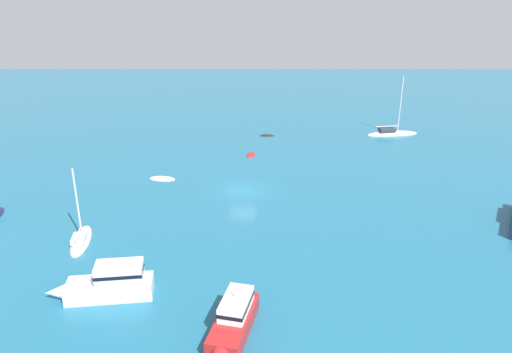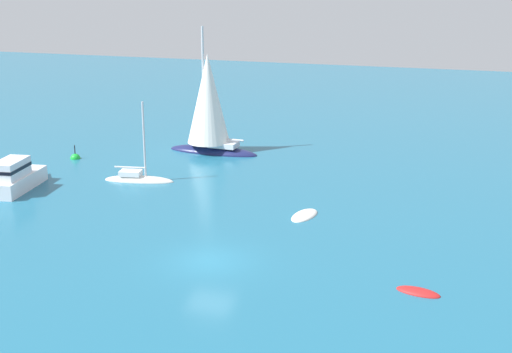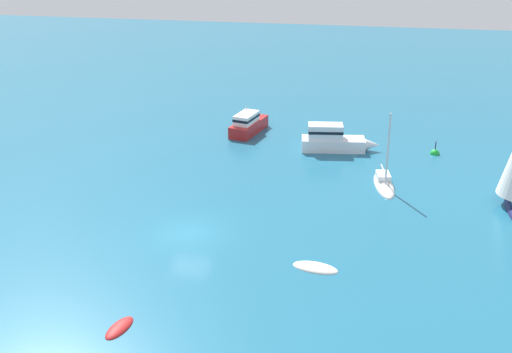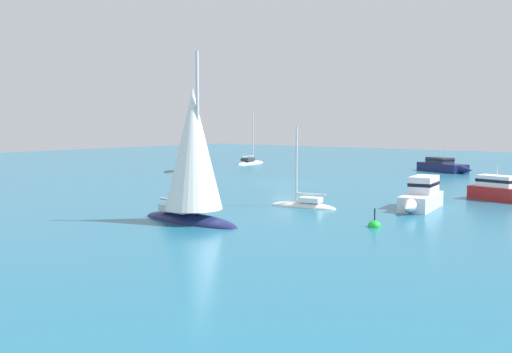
% 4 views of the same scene
% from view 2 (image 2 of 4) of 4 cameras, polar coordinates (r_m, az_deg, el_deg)
% --- Properties ---
extents(ground_plane, '(160.00, 160.00, 0.00)m').
position_cam_2_polar(ground_plane, '(38.45, -3.65, -6.70)').
color(ground_plane, '#1E607F').
extents(motor_cruiser, '(6.80, 2.59, 2.30)m').
position_cam_2_polar(motor_cruiser, '(52.83, -18.41, 0.02)').
color(motor_cruiser, white).
rests_on(motor_cruiser, ground).
extents(yacht, '(3.70, 7.93, 10.93)m').
position_cam_2_polar(yacht, '(59.86, -3.74, 5.44)').
color(yacht, '#191E4C').
rests_on(yacht, ground).
extents(skiff, '(2.95, 1.81, 0.46)m').
position_cam_2_polar(skiff, '(45.18, 3.86, -3.13)').
color(skiff, silver).
rests_on(skiff, ground).
extents(tender_1, '(1.35, 2.32, 0.42)m').
position_cam_2_polar(tender_1, '(35.72, 12.72, -8.96)').
color(tender_1, '#B21E1E').
rests_on(tender_1, ground).
extents(ketch, '(2.19, 5.30, 6.23)m').
position_cam_2_polar(ketch, '(53.02, -9.30, -0.22)').
color(ketch, silver).
rests_on(ketch, ground).
extents(channel_buoy, '(0.81, 0.81, 1.52)m').
position_cam_2_polar(channel_buoy, '(60.24, -14.11, 1.39)').
color(channel_buoy, green).
rests_on(channel_buoy, ground).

